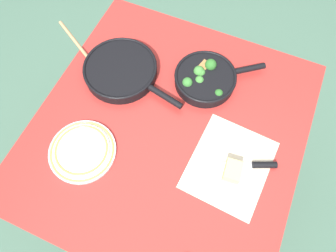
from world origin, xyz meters
The scene contains 9 objects.
ground_plane centered at (0.00, 0.00, 0.00)m, with size 14.00×14.00×0.00m, color #476B56.
dining_table_red centered at (0.00, 0.00, 0.65)m, with size 1.04×0.99×0.74m.
skillet_broccoli centered at (-0.25, 0.06, 0.77)m, with size 0.28×0.33×0.07m.
skillet_eggs centered at (-0.15, -0.27, 0.76)m, with size 0.30×0.44×0.05m.
wooden_spoon centered at (-0.16, -0.44, 0.74)m, with size 0.22×0.35×0.02m.
parchment_sheet centered at (0.04, 0.26, 0.74)m, with size 0.34×0.29×0.00m.
grater_knife centered at (0.02, 0.33, 0.75)m, with size 0.13×0.25×0.02m.
cheese_block centered at (0.07, 0.27, 0.76)m, with size 0.08×0.06×0.04m.
dinner_plate_stack centered at (0.21, -0.25, 0.75)m, with size 0.24×0.24×0.03m.
Camera 1 is at (0.43, 0.18, 1.77)m, focal length 32.00 mm.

